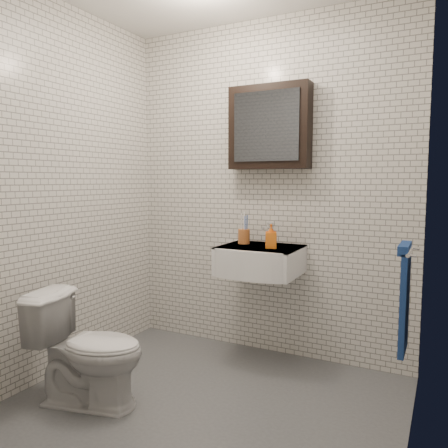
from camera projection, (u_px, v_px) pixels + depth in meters
name	position (u px, v px, depth m)	size (l,w,h in m)	color
ground	(200.00, 408.00, 2.53)	(2.20, 2.00, 0.01)	#4D5054
room_shell	(199.00, 153.00, 2.38)	(2.22, 2.02, 2.51)	silver
washbasin	(258.00, 260.00, 3.08)	(0.55, 0.50, 0.20)	white
faucet	(269.00, 234.00, 3.24)	(0.06, 0.20, 0.15)	silver
mirror_cabinet	(269.00, 127.00, 3.15)	(0.60, 0.15, 0.60)	black
towel_rail	(405.00, 294.00, 2.29)	(0.09, 0.30, 0.58)	silver
toothbrush_cup	(244.00, 236.00, 3.23)	(0.10, 0.10, 0.24)	#AF5F2B
soap_bottle	(271.00, 236.00, 3.01)	(0.08, 0.08, 0.17)	orange
toilet	(89.00, 349.00, 2.55)	(0.37, 0.66, 0.67)	white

